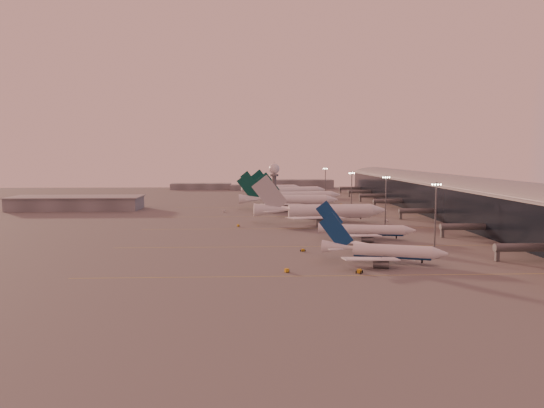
{
  "coord_description": "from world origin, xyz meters",
  "views": [
    {
      "loc": [
        -7.85,
        -170.78,
        34.67
      ],
      "look_at": [
        2.05,
        78.46,
        9.33
      ],
      "focal_mm": 32.0,
      "sensor_mm": 36.0,
      "label": 1
    }
  ],
  "objects": [
    {
      "name": "gsv_truck_b",
      "position": [
        49.04,
        49.69,
        1.08
      ],
      "size": [
        5.47,
        2.63,
        2.12
      ],
      "color": "silver",
      "rests_on": "ground"
    },
    {
      "name": "gsv_tug_hangar",
      "position": [
        52.65,
        158.4,
        0.57
      ],
      "size": [
        4.51,
        4.1,
        1.11
      ],
      "color": "gold",
      "rests_on": "ground"
    },
    {
      "name": "greentail_d",
      "position": [
        9.48,
        263.36,
        3.64
      ],
      "size": [
        55.78,
        44.54,
        20.59
      ],
      "color": "white",
      "rests_on": "ground"
    },
    {
      "name": "mast_b",
      "position": [
        55.0,
        55.0,
        13.74
      ],
      "size": [
        3.6,
        0.56,
        25.0
      ],
      "color": "#56585D",
      "rests_on": "ground"
    },
    {
      "name": "narrowbody_mid",
      "position": [
        38.77,
        24.51,
        3.23
      ],
      "size": [
        40.59,
        32.18,
        15.93
      ],
      "color": "white",
      "rests_on": "ground"
    },
    {
      "name": "distant_horizon",
      "position": [
        2.62,
        325.14,
        3.89
      ],
      "size": [
        165.0,
        37.5,
        9.0
      ],
      "color": "slate",
      "rests_on": "ground"
    },
    {
      "name": "mast_d",
      "position": [
        48.0,
        200.0,
        13.74
      ],
      "size": [
        3.6,
        0.56,
        25.0
      ],
      "color": "#56585D",
      "rests_on": "ground"
    },
    {
      "name": "gsv_tug_mid",
      "position": [
        10.08,
        0.29,
        0.45
      ],
      "size": [
        3.44,
        3.54,
        0.88
      ],
      "color": "gold",
      "rests_on": "ground"
    },
    {
      "name": "radar_tower",
      "position": [
        5.0,
        120.0,
        20.95
      ],
      "size": [
        6.4,
        6.4,
        31.1
      ],
      "color": "#56585D",
      "rests_on": "ground"
    },
    {
      "name": "gsv_truck_a",
      "position": [
        2.51,
        -30.29,
        1.18
      ],
      "size": [
        6.06,
        4.44,
        2.32
      ],
      "color": "gold",
      "rests_on": "ground"
    },
    {
      "name": "ground",
      "position": [
        0.0,
        0.0,
        0.0
      ],
      "size": [
        700.0,
        700.0,
        0.0
      ],
      "primitive_type": "plane",
      "color": "#545151",
      "rests_on": "ground"
    },
    {
      "name": "mast_a",
      "position": [
        58.0,
        0.0,
        13.74
      ],
      "size": [
        3.6,
        0.56,
        25.0
      ],
      "color": "#56585D",
      "rests_on": "ground"
    },
    {
      "name": "gsv_truck_d",
      "position": [
        -25.31,
        122.73,
        1.26
      ],
      "size": [
        3.59,
        6.44,
        2.46
      ],
      "color": "silver",
      "rests_on": "ground"
    },
    {
      "name": "greentail_a",
      "position": [
        15.3,
        138.17,
        4.18
      ],
      "size": [
        65.24,
        52.66,
        23.69
      ],
      "color": "white",
      "rests_on": "ground"
    },
    {
      "name": "gsv_catering_a",
      "position": [
        54.23,
        -12.62,
        2.21
      ],
      "size": [
        5.68,
        3.2,
        4.41
      ],
      "color": "silver",
      "rests_on": "ground"
    },
    {
      "name": "greentail_c",
      "position": [
        22.45,
        219.17,
        4.14
      ],
      "size": [
        62.62,
        49.83,
        23.43
      ],
      "color": "white",
      "rests_on": "ground"
    },
    {
      "name": "gsv_truck_c",
      "position": [
        -14.63,
        62.08,
        1.15
      ],
      "size": [
        5.93,
        3.81,
        2.25
      ],
      "color": "gold",
      "rests_on": "ground"
    },
    {
      "name": "widebody_white",
      "position": [
        27.34,
        75.2,
        4.28
      ],
      "size": [
        70.17,
        56.13,
        24.67
      ],
      "color": "white",
      "rests_on": "ground"
    },
    {
      "name": "greentail_b",
      "position": [
        26.27,
        174.03,
        4.0
      ],
      "size": [
        61.92,
        49.61,
        22.64
      ],
      "color": "white",
      "rests_on": "ground"
    },
    {
      "name": "hangar",
      "position": [
        -120.0,
        140.0,
        4.32
      ],
      "size": [
        82.0,
        27.0,
        8.5
      ],
      "color": "slate",
      "rests_on": "ground"
    },
    {
      "name": "mast_c",
      "position": [
        50.0,
        110.0,
        13.74
      ],
      "size": [
        3.6,
        0.56,
        25.0
      ],
      "color": "#56585D",
      "rests_on": "ground"
    },
    {
      "name": "gsv_tug_near",
      "position": [
        23.34,
        -32.44,
        0.58
      ],
      "size": [
        4.07,
        4.6,
        1.13
      ],
      "color": "gold",
      "rests_on": "ground"
    },
    {
      "name": "gsv_catering_b",
      "position": [
        61.68,
        76.33,
        2.25
      ],
      "size": [
        5.77,
        3.24,
        4.49
      ],
      "color": "silver",
      "rests_on": "ground"
    },
    {
      "name": "taxiway_markings",
      "position": [
        30.0,
        56.0,
        0.01
      ],
      "size": [
        180.0,
        185.25,
        0.02
      ],
      "color": "gold",
      "rests_on": "ground"
    },
    {
      "name": "terminal",
      "position": [
        107.88,
        110.09,
        10.52
      ],
      "size": [
        57.0,
        362.0,
        23.04
      ],
      "color": "black",
      "rests_on": "ground"
    },
    {
      "name": "narrowbody_near",
      "position": [
        33.93,
        -18.9,
        3.22
      ],
      "size": [
        39.51,
        31.05,
        15.89
      ],
      "color": "white",
      "rests_on": "ground"
    }
  ]
}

